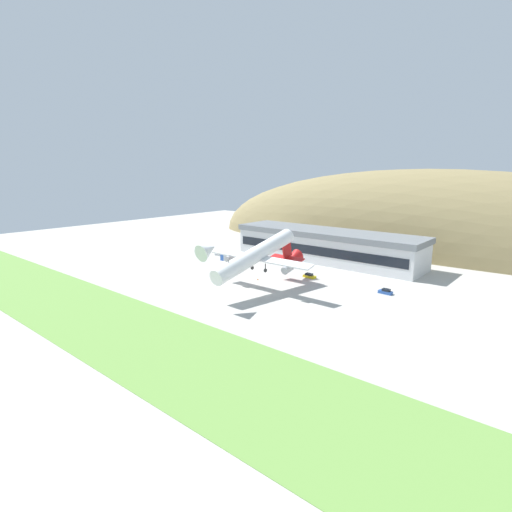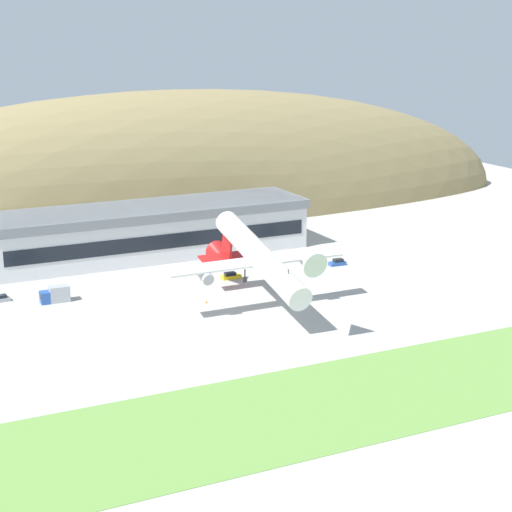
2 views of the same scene
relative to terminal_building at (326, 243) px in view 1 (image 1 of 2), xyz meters
name	(u,v)px [view 1 (image 1 of 2)]	position (x,y,z in m)	size (l,w,h in m)	color
ground_plane	(228,288)	(-3.21, -54.45, -7.16)	(355.84, 355.84, 0.00)	#ADAAA3
grass_strip_foreground	(113,324)	(-3.21, -94.26, -7.12)	(320.26, 28.64, 0.08)	#669342
hill_backdrop	(421,250)	(23.03, 47.07, -7.16)	(243.36, 52.82, 74.39)	olive
terminal_building	(326,243)	(0.00, 0.00, 0.00)	(79.14, 20.31, 12.64)	silver
cargo_airplane	(257,255)	(5.41, -50.28, 3.92)	(37.89, 45.77, 14.92)	white
service_car_0	(219,254)	(-40.42, -21.72, -6.56)	(3.94, 1.93, 1.46)	#999EA3
service_car_1	(309,276)	(9.64, -27.17, -6.54)	(4.53, 2.00, 1.51)	gold
service_car_2	(386,292)	(37.33, -27.98, -6.51)	(4.14, 1.99, 1.58)	#264C99
fuel_truck	(228,257)	(-30.10, -26.90, -5.58)	(6.15, 2.74, 3.39)	#264C99
traffic_cone_0	(258,279)	(-2.10, -41.12, -6.88)	(0.52, 0.52, 0.58)	orange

